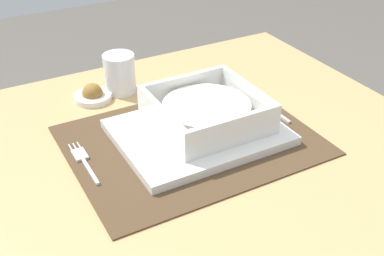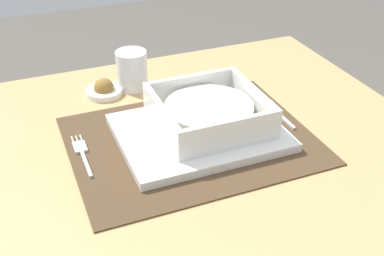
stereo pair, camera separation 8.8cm
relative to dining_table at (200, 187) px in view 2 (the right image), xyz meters
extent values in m
cube|color=tan|center=(0.00, 0.00, 0.10)|extent=(0.84, 0.75, 0.03)
cube|color=#A48252|center=(-0.37, 0.32, -0.26)|extent=(0.05, 0.05, 0.69)
cube|color=#A48252|center=(0.37, 0.32, -0.26)|extent=(0.05, 0.05, 0.69)
cube|color=#4C3823|center=(-0.02, 0.00, 0.11)|extent=(0.43, 0.34, 0.00)
cube|color=white|center=(0.00, 0.01, 0.12)|extent=(0.29, 0.23, 0.02)
cube|color=white|center=(0.02, 0.02, 0.14)|extent=(0.19, 0.19, 0.01)
cube|color=white|center=(-0.07, 0.02, 0.16)|extent=(0.01, 0.19, 0.05)
cube|color=white|center=(0.11, 0.02, 0.16)|extent=(0.01, 0.19, 0.05)
cube|color=white|center=(0.02, -0.07, 0.16)|extent=(0.17, 0.01, 0.05)
cube|color=white|center=(0.02, 0.11, 0.16)|extent=(0.17, 0.01, 0.05)
cylinder|color=silver|center=(0.02, 0.02, 0.15)|extent=(0.16, 0.16, 0.03)
cube|color=silver|center=(-0.21, -0.01, 0.12)|extent=(0.01, 0.08, 0.00)
cube|color=silver|center=(-0.21, 0.05, 0.12)|extent=(0.02, 0.04, 0.00)
cylinder|color=silver|center=(-0.22, 0.08, 0.12)|extent=(0.00, 0.02, 0.00)
cylinder|color=silver|center=(-0.21, 0.08, 0.12)|extent=(0.00, 0.02, 0.00)
cylinder|color=silver|center=(-0.20, 0.08, 0.12)|extent=(0.00, 0.02, 0.00)
cube|color=silver|center=(0.17, 0.00, 0.12)|extent=(0.01, 0.08, 0.00)
ellipsoid|color=silver|center=(0.17, 0.06, 0.12)|extent=(0.02, 0.03, 0.01)
cube|color=black|center=(0.14, -0.05, 0.12)|extent=(0.01, 0.05, 0.01)
cube|color=silver|center=(0.14, 0.02, 0.12)|extent=(0.01, 0.08, 0.00)
cylinder|color=white|center=(-0.06, 0.24, 0.15)|extent=(0.07, 0.07, 0.08)
cylinder|color=maroon|center=(-0.06, 0.24, 0.14)|extent=(0.05, 0.05, 0.06)
cylinder|color=white|center=(-0.12, 0.24, 0.12)|extent=(0.08, 0.08, 0.01)
sphere|color=olive|center=(-0.12, 0.24, 0.13)|extent=(0.04, 0.04, 0.04)
camera|label=1|loc=(-0.38, -0.66, 0.61)|focal=46.16mm
camera|label=2|loc=(-0.30, -0.69, 0.61)|focal=46.16mm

